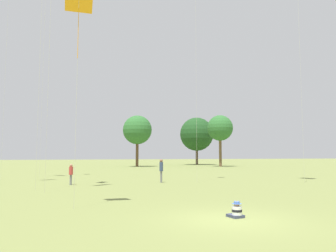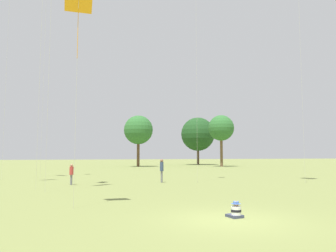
% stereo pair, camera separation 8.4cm
% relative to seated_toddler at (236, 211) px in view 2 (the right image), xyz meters
% --- Properties ---
extents(ground_plane, '(300.00, 300.00, 0.00)m').
position_rel_seated_toddler_xyz_m(ground_plane, '(-0.42, -0.34, -0.23)').
color(ground_plane, olive).
extents(seated_toddler, '(0.50, 0.59, 0.58)m').
position_rel_seated_toddler_xyz_m(seated_toddler, '(0.00, 0.00, 0.00)').
color(seated_toddler, '#383D56').
rests_on(seated_toddler, ground).
extents(person_standing_1, '(0.40, 0.40, 1.53)m').
position_rel_seated_toddler_xyz_m(person_standing_1, '(-5.28, 14.82, 0.69)').
color(person_standing_1, slate).
rests_on(person_standing_1, ground).
extents(person_standing_2, '(0.40, 0.40, 1.86)m').
position_rel_seated_toddler_xyz_m(person_standing_2, '(1.64, 14.80, 0.92)').
color(person_standing_2, slate).
rests_on(person_standing_2, ground).
extents(kite_2, '(1.18, 0.90, 9.32)m').
position_rel_seated_toddler_xyz_m(kite_2, '(-5.40, 3.72, 8.47)').
color(kite_2, orange).
rests_on(kite_2, ground).
extents(distant_tree_0, '(7.54, 7.54, 10.65)m').
position_rel_seated_toddler_xyz_m(distant_tree_0, '(22.83, 57.88, 6.63)').
color(distant_tree_0, '#473323').
rests_on(distant_tree_0, ground).
extents(distant_tree_1, '(5.46, 5.46, 9.66)m').
position_rel_seated_toddler_xyz_m(distant_tree_1, '(7.41, 50.06, 6.66)').
color(distant_tree_1, brown).
rests_on(distant_tree_1, ground).
extents(distant_tree_2, '(4.89, 4.89, 9.78)m').
position_rel_seated_toddler_xyz_m(distant_tree_2, '(22.59, 45.82, 7.04)').
color(distant_tree_2, brown).
rests_on(distant_tree_2, ground).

